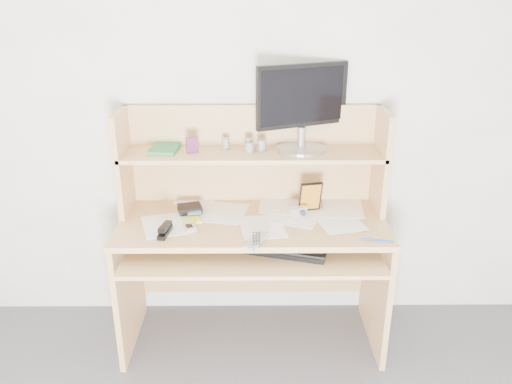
{
  "coord_description": "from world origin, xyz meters",
  "views": [
    {
      "loc": [
        0.0,
        -0.89,
        1.86
      ],
      "look_at": [
        0.02,
        1.43,
        0.93
      ],
      "focal_mm": 35.0,
      "sensor_mm": 36.0,
      "label": 1
    }
  ],
  "objects_px": {
    "keyboard": "(276,246)",
    "game_case": "(310,197)",
    "tv_remote": "(256,241)",
    "monitor": "(302,105)",
    "desk": "(252,223)"
  },
  "relations": [
    {
      "from": "keyboard",
      "to": "monitor",
      "type": "distance_m",
      "value": 0.75
    },
    {
      "from": "keyboard",
      "to": "monitor",
      "type": "height_order",
      "value": "monitor"
    },
    {
      "from": "desk",
      "to": "monitor",
      "type": "bearing_deg",
      "value": 23.95
    },
    {
      "from": "desk",
      "to": "game_case",
      "type": "xyz_separation_m",
      "value": [
        0.31,
        0.02,
        0.15
      ]
    },
    {
      "from": "desk",
      "to": "tv_remote",
      "type": "xyz_separation_m",
      "value": [
        0.02,
        -0.34,
        0.07
      ]
    },
    {
      "from": "tv_remote",
      "to": "game_case",
      "type": "distance_m",
      "value": 0.47
    },
    {
      "from": "monitor",
      "to": "game_case",
      "type": "bearing_deg",
      "value": -84.86
    },
    {
      "from": "keyboard",
      "to": "tv_remote",
      "type": "xyz_separation_m",
      "value": [
        -0.1,
        -0.13,
        0.1
      ]
    },
    {
      "from": "desk",
      "to": "tv_remote",
      "type": "distance_m",
      "value": 0.35
    },
    {
      "from": "keyboard",
      "to": "desk",
      "type": "bearing_deg",
      "value": 135.25
    },
    {
      "from": "desk",
      "to": "game_case",
      "type": "height_order",
      "value": "desk"
    },
    {
      "from": "keyboard",
      "to": "tv_remote",
      "type": "distance_m",
      "value": 0.19
    },
    {
      "from": "game_case",
      "to": "monitor",
      "type": "distance_m",
      "value": 0.49
    },
    {
      "from": "keyboard",
      "to": "game_case",
      "type": "distance_m",
      "value": 0.35
    },
    {
      "from": "game_case",
      "to": "monitor",
      "type": "xyz_separation_m",
      "value": [
        -0.05,
        0.09,
        0.48
      ]
    }
  ]
}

